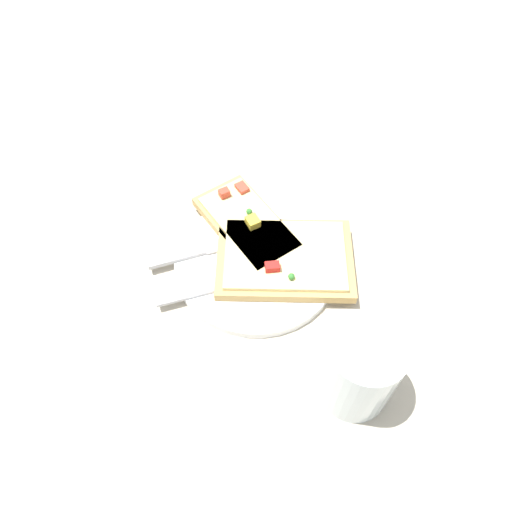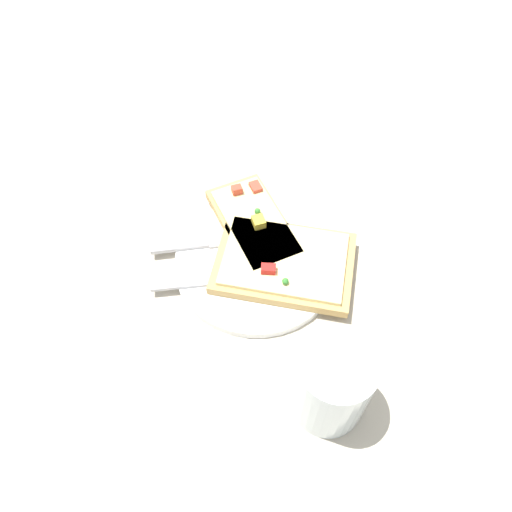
{
  "view_description": "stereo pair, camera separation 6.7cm",
  "coord_description": "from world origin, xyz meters",
  "px_view_note": "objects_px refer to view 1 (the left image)",
  "views": [
    {
      "loc": [
        0.3,
        -0.23,
        0.57
      ],
      "look_at": [
        0.0,
        0.0,
        0.02
      ],
      "focal_mm": 35.0,
      "sensor_mm": 36.0,
      "label": 1
    },
    {
      "loc": [
        0.34,
        -0.18,
        0.57
      ],
      "look_at": [
        0.0,
        0.0,
        0.02
      ],
      "focal_mm": 35.0,
      "sensor_mm": 36.0,
      "label": 2
    }
  ],
  "objects_px": {
    "plate": "(256,263)",
    "pizza_slice_main": "(285,258)",
    "knife": "(211,247)",
    "pizza_slice_corner": "(248,225)",
    "fork": "(249,278)",
    "drinking_glass": "(360,369)"
  },
  "relations": [
    {
      "from": "plate",
      "to": "pizza_slice_main",
      "type": "height_order",
      "value": "pizza_slice_main"
    },
    {
      "from": "knife",
      "to": "pizza_slice_corner",
      "type": "xyz_separation_m",
      "value": [
        0.0,
        0.06,
        0.01
      ]
    },
    {
      "from": "plate",
      "to": "fork",
      "type": "xyz_separation_m",
      "value": [
        0.02,
        -0.03,
        0.01
      ]
    },
    {
      "from": "pizza_slice_main",
      "to": "drinking_glass",
      "type": "bearing_deg",
      "value": 114.66
    },
    {
      "from": "pizza_slice_corner",
      "to": "drinking_glass",
      "type": "height_order",
      "value": "drinking_glass"
    },
    {
      "from": "pizza_slice_corner",
      "to": "drinking_glass",
      "type": "distance_m",
      "value": 0.26
    },
    {
      "from": "fork",
      "to": "pizza_slice_corner",
      "type": "bearing_deg",
      "value": 74.2
    },
    {
      "from": "plate",
      "to": "pizza_slice_main",
      "type": "bearing_deg",
      "value": 48.15
    },
    {
      "from": "fork",
      "to": "knife",
      "type": "relative_size",
      "value": 1.06
    },
    {
      "from": "plate",
      "to": "fork",
      "type": "relative_size",
      "value": 1.03
    },
    {
      "from": "plate",
      "to": "knife",
      "type": "distance_m",
      "value": 0.07
    },
    {
      "from": "fork",
      "to": "pizza_slice_main",
      "type": "relative_size",
      "value": 0.98
    },
    {
      "from": "pizza_slice_main",
      "to": "pizza_slice_corner",
      "type": "relative_size",
      "value": 1.26
    },
    {
      "from": "pizza_slice_main",
      "to": "pizza_slice_corner",
      "type": "xyz_separation_m",
      "value": [
        -0.07,
        -0.0,
        0.0
      ]
    },
    {
      "from": "pizza_slice_main",
      "to": "pizza_slice_corner",
      "type": "distance_m",
      "value": 0.07
    },
    {
      "from": "drinking_glass",
      "to": "pizza_slice_corner",
      "type": "bearing_deg",
      "value": 170.85
    },
    {
      "from": "knife",
      "to": "drinking_glass",
      "type": "relative_size",
      "value": 1.8
    },
    {
      "from": "fork",
      "to": "pizza_slice_corner",
      "type": "xyz_separation_m",
      "value": [
        -0.07,
        0.05,
        0.01
      ]
    },
    {
      "from": "plate",
      "to": "fork",
      "type": "height_order",
      "value": "fork"
    },
    {
      "from": "knife",
      "to": "pizza_slice_corner",
      "type": "bearing_deg",
      "value": 14.9
    },
    {
      "from": "plate",
      "to": "pizza_slice_corner",
      "type": "xyz_separation_m",
      "value": [
        -0.05,
        0.02,
        0.02
      ]
    },
    {
      "from": "pizza_slice_corner",
      "to": "drinking_glass",
      "type": "relative_size",
      "value": 1.54
    }
  ]
}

